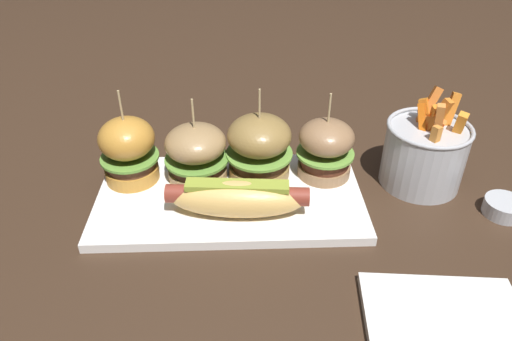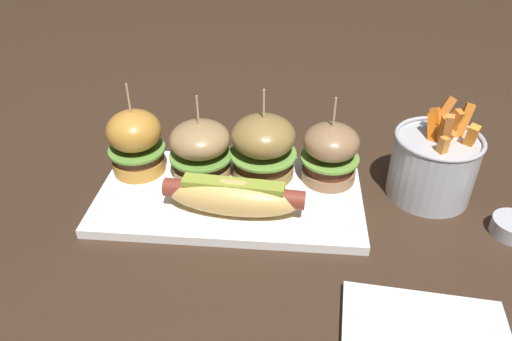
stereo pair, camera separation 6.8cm
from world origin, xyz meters
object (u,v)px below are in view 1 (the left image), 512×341
Objects in this scene: slider_far_left at (128,150)px; sauce_ramekin at (504,207)px; fries_bucket at (425,153)px; slider_far_right at (326,148)px; slider_center_left at (196,153)px; platter_main at (230,197)px; hot_dog at (237,197)px; slider_center_right at (259,146)px.

slider_far_left is 2.59× the size of sauce_ramekin.
slider_far_right is at bearing 177.17° from fries_bucket.
slider_far_right reaches higher than slider_center_left.
platter_main is at bearing -41.61° from slider_center_left.
slider_center_right reaches higher than hot_dog.
slider_far_left reaches higher than sauce_ramekin.
hot_dog is 1.38× the size of slider_center_right.
sauce_ramekin is at bearing -6.29° from platter_main.
hot_dog is (0.01, -0.04, 0.03)m from platter_main.
platter_main is 1.97× the size of hot_dog.
sauce_ramekin is at bearing -11.13° from slider_center_left.
slider_center_right is 1.05× the size of slider_far_right.
hot_dog is at bearing -179.73° from sauce_ramekin.
slider_far_right is at bearing 0.32° from slider_far_left.
platter_main is 2.84× the size of slider_far_right.
platter_main is 2.63× the size of fries_bucket.
hot_dog is 1.44× the size of slider_far_right.
slider_center_left is 0.45m from sauce_ramekin.
slider_far_right is (0.29, 0.00, -0.01)m from slider_far_left.
slider_center_right is at bearing 177.35° from fries_bucket.
slider_center_left reaches higher than hot_dog.
slider_center_right is at bearing 48.21° from platter_main.
hot_dog is 1.33× the size of fries_bucket.
fries_bucket reaches higher than platter_main.
slider_far_right is 0.92× the size of fries_bucket.
hot_dog is 0.11m from slider_center_left.
slider_center_right is at bearing 1.70° from slider_far_left.
slider_far_right is at bearing 0.97° from slider_center_left.
sauce_ramekin is at bearing -40.77° from fries_bucket.
hot_dog is 0.18m from slider_far_left.
slider_far_right is (0.19, 0.00, 0.00)m from slider_center_left.
slider_center_left and fries_bucket have the same top height.
platter_main is 0.39m from sauce_ramekin.
slider_far_right is (0.13, 0.09, 0.02)m from hot_dog.
slider_far_left is 0.44m from fries_bucket.
sauce_ramekin is (0.10, -0.08, -0.04)m from fries_bucket.
sauce_ramekin reaches higher than platter_main.
platter_main is 2.92× the size of slider_center_left.
slider_center_right is 0.97× the size of fries_bucket.
platter_main is 2.65× the size of slider_far_left.
fries_bucket reaches higher than hot_dog.
slider_center_left is 0.09m from slider_center_right.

